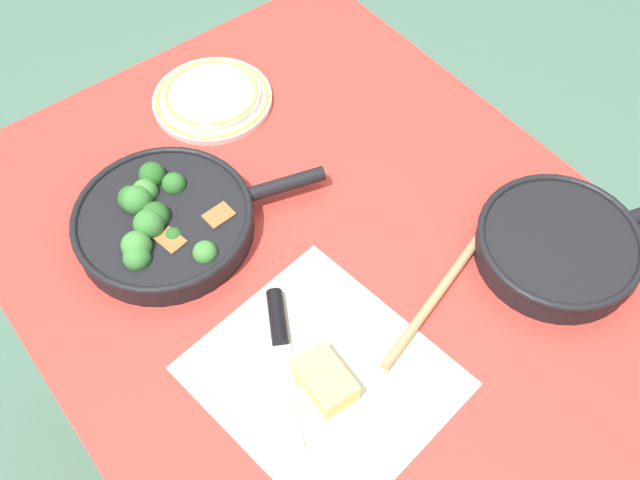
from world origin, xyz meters
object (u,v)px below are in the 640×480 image
skillet_broccoli (164,220)px  wooden_spoon (462,260)px  dinner_plate_stack (212,97)px  skillet_eggs (559,245)px  cheese_block (325,380)px  grater_knife (281,346)px

skillet_broccoli → wooden_spoon: (0.33, 0.32, -0.02)m
skillet_broccoli → dinner_plate_stack: skillet_broccoli is taller
skillet_eggs → wooden_spoon: skillet_eggs is taller
wooden_spoon → cheese_block: size_ratio=3.89×
grater_knife → cheese_block: 0.08m
skillet_broccoli → skillet_eggs: bearing=-25.2°
skillet_broccoli → cheese_block: bearing=-67.5°
skillet_eggs → grater_knife: skillet_eggs is taller
skillet_broccoli → grater_knife: size_ratio=1.73×
wooden_spoon → grater_knife: size_ratio=1.50×
cheese_block → grater_knife: bearing=-170.2°
grater_knife → wooden_spoon: bearing=109.8°
skillet_eggs → dinner_plate_stack: bearing=128.0°
wooden_spoon → cheese_block: 0.29m
cheese_block → skillet_eggs: bearing=83.4°
skillet_eggs → cheese_block: (-0.05, -0.41, -0.01)m
skillet_eggs → dinner_plate_stack: size_ratio=1.73×
skillet_broccoli → grater_knife: 0.28m
dinner_plate_stack → cheese_block: bearing=-17.9°
skillet_broccoli → dinner_plate_stack: 0.29m
skillet_eggs → grater_knife: (-0.13, -0.43, -0.02)m
dinner_plate_stack → grater_knife: bearing=-22.2°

